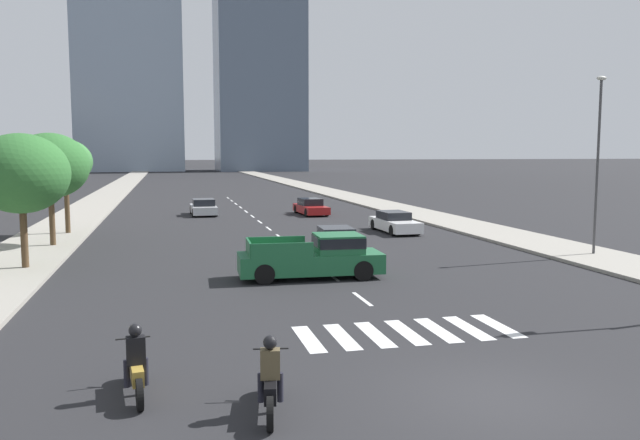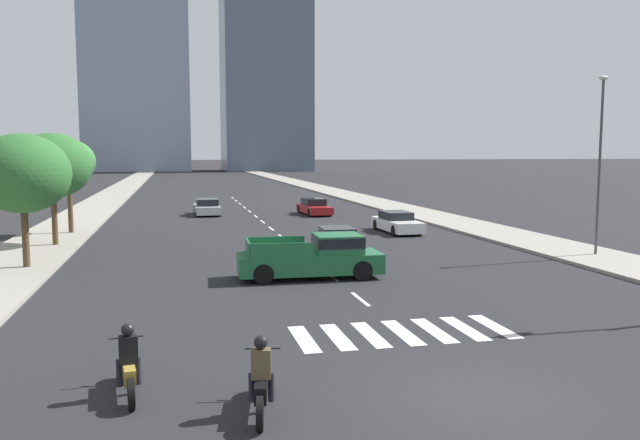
# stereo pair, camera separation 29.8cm
# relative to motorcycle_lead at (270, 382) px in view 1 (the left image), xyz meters

# --- Properties ---
(ground_plane) EXTENTS (800.00, 800.00, 0.00)m
(ground_plane) POSITION_rel_motorcycle_lead_xyz_m (4.39, -0.29, -0.58)
(ground_plane) COLOR #232326
(sidewalk_east) EXTENTS (4.00, 260.00, 0.15)m
(sidewalk_east) POSITION_rel_motorcycle_lead_xyz_m (17.07, 29.71, -0.51)
(sidewalk_east) COLOR gray
(sidewalk_east) RESTS_ON ground
(sidewalk_west) EXTENTS (4.00, 260.00, 0.15)m
(sidewalk_west) POSITION_rel_motorcycle_lead_xyz_m (-8.30, 29.71, -0.51)
(sidewalk_west) COLOR gray
(sidewalk_west) RESTS_ON ground
(crosswalk_near) EXTENTS (5.85, 2.44, 0.01)m
(crosswalk_near) POSITION_rel_motorcycle_lead_xyz_m (4.39, 4.38, -0.58)
(crosswalk_near) COLOR silver
(crosswalk_near) RESTS_ON ground
(lane_divider_center) EXTENTS (0.14, 50.00, 0.01)m
(lane_divider_center) POSITION_rel_motorcycle_lead_xyz_m (4.39, 32.38, -0.58)
(lane_divider_center) COLOR silver
(lane_divider_center) RESTS_ON ground
(motorcycle_lead) EXTENTS (0.72, 2.21, 1.49)m
(motorcycle_lead) POSITION_rel_motorcycle_lead_xyz_m (0.00, 0.00, 0.00)
(motorcycle_lead) COLOR black
(motorcycle_lead) RESTS_ON ground
(motorcycle_trailing) EXTENTS (0.70, 2.16, 1.49)m
(motorcycle_trailing) POSITION_rel_motorcycle_lead_xyz_m (-2.46, 1.41, 0.00)
(motorcycle_trailing) COLOR black
(motorcycle_trailing) RESTS_ON ground
(pickup_truck) EXTENTS (5.55, 2.16, 1.67)m
(pickup_truck) POSITION_rel_motorcycle_lead_xyz_m (3.76, 12.21, 0.23)
(pickup_truck) COLOR #1E6038
(pickup_truck) RESTS_ON ground
(sedan_red_0) EXTENTS (2.01, 4.71, 1.25)m
(sedan_red_0) POSITION_rel_motorcycle_lead_xyz_m (8.98, 36.67, -0.01)
(sedan_red_0) COLOR maroon
(sedan_red_0) RESTS_ON ground
(sedan_white_1) EXTENTS (1.85, 4.78, 1.25)m
(sedan_white_1) POSITION_rel_motorcycle_lead_xyz_m (11.54, 24.85, -0.00)
(sedan_white_1) COLOR silver
(sedan_white_1) RESTS_ON ground
(sedan_silver_2) EXTENTS (1.96, 4.46, 1.29)m
(sedan_silver_2) POSITION_rel_motorcycle_lead_xyz_m (5.92, 17.41, 0.01)
(sedan_silver_2) COLOR #B7BABF
(sedan_silver_2) RESTS_ON ground
(sedan_silver_3) EXTENTS (1.95, 4.31, 1.26)m
(sedan_silver_3) POSITION_rel_motorcycle_lead_xyz_m (0.84, 38.14, -0.00)
(sedan_silver_3) COLOR #B7BABF
(sedan_silver_3) RESTS_ON ground
(street_lamp_east) EXTENTS (0.50, 0.24, 8.09)m
(street_lamp_east) POSITION_rel_motorcycle_lead_xyz_m (17.37, 14.08, 4.22)
(street_lamp_east) COLOR #3F3F42
(street_lamp_east) RESTS_ON sidewalk_east
(street_tree_nearest) EXTENTS (3.79, 3.79, 5.43)m
(street_tree_nearest) POSITION_rel_motorcycle_lead_xyz_m (-7.50, 16.36, 3.38)
(street_tree_nearest) COLOR #4C3823
(street_tree_nearest) RESTS_ON sidewalk_west
(street_tree_second) EXTENTS (3.85, 3.85, 5.64)m
(street_tree_second) POSITION_rel_motorcycle_lead_xyz_m (-7.50, 22.83, 3.56)
(street_tree_second) COLOR #4C3823
(street_tree_second) RESTS_ON sidewalk_west
(street_tree_third) EXTENTS (3.04, 3.04, 5.42)m
(street_tree_third) POSITION_rel_motorcycle_lead_xyz_m (-7.50, 27.85, 3.68)
(street_tree_third) COLOR #4C3823
(street_tree_third) RESTS_ON sidewalk_west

